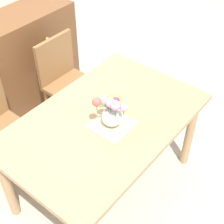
% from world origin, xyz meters
% --- Properties ---
extents(ground_plane, '(12.00, 12.00, 0.00)m').
position_xyz_m(ground_plane, '(0.00, 0.00, 0.00)').
color(ground_plane, '#B7AD99').
extents(dining_table, '(1.44, 0.93, 0.77)m').
position_xyz_m(dining_table, '(0.00, 0.00, 0.67)').
color(dining_table, tan).
rests_on(dining_table, ground_plane).
extents(chair_right, '(0.42, 0.42, 0.90)m').
position_xyz_m(chair_right, '(0.40, 0.81, 0.52)').
color(chair_right, olive).
rests_on(chair_right, ground_plane).
extents(dresser, '(1.40, 0.47, 1.00)m').
position_xyz_m(dresser, '(0.19, 1.33, 0.50)').
color(dresser, brown).
rests_on(dresser, ground_plane).
extents(placemat, '(0.27, 0.27, 0.01)m').
position_xyz_m(placemat, '(-0.01, -0.08, 0.77)').
color(placemat, '#CCB789').
rests_on(placemat, dining_table).
extents(flower_vase, '(0.20, 0.23, 0.25)m').
position_xyz_m(flower_vase, '(-0.01, -0.08, 0.90)').
color(flower_vase, silver).
rests_on(flower_vase, placemat).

